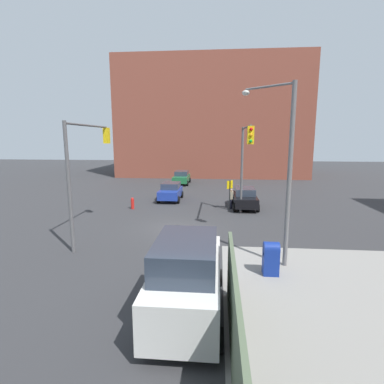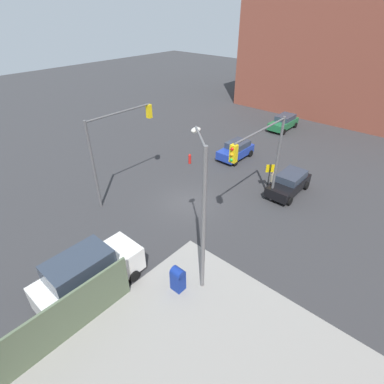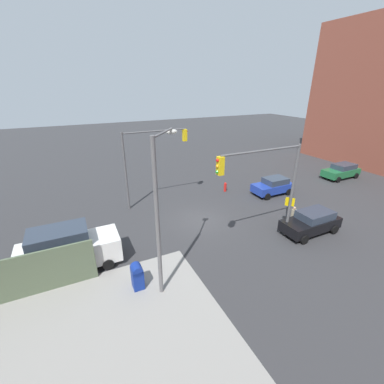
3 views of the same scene
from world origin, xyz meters
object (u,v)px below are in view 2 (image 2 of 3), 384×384
Objects in this scene: traffic_signal_se_corner at (117,138)px; van_white_delivery at (88,274)px; traffic_signal_nw_corner at (263,154)px; sedan_black at (289,183)px; sedan_blue at (236,150)px; fire_hydrant at (190,159)px; hatchback_green at (284,122)px; pedestrian_crossing at (272,181)px; mailbox_blue at (178,278)px; street_lamp_corner at (202,209)px.

traffic_signal_se_corner reaches higher than van_white_delivery.
sedan_black is at bearing 173.79° from traffic_signal_nw_corner.
sedan_blue is at bearing 165.67° from traffic_signal_se_corner.
sedan_blue reaches higher than fire_hydrant.
pedestrian_crossing is (13.20, 5.71, 0.01)m from hatchback_green.
traffic_signal_nw_corner reaches higher than fire_hydrant.
traffic_signal_nw_corner reaches higher than mailbox_blue.
traffic_signal_nw_corner is at bearing 43.05° from sedan_blue.
street_lamp_corner reaches higher than pedestrian_crossing.
street_lamp_corner is at bearing 75.32° from traffic_signal_se_corner.
fire_hydrant is (-2.82, -8.70, -4.18)m from traffic_signal_nw_corner.
traffic_signal_nw_corner is 1.20× the size of van_white_delivery.
street_lamp_corner reaches higher than van_white_delivery.
street_lamp_corner is 8.51× the size of fire_hydrant.
mailbox_blue is at bearing 39.40° from fire_hydrant.
pedestrian_crossing is at bearing -63.23° from sedan_black.
mailbox_blue is at bearing 67.88° from traffic_signal_se_corner.
sedan_blue is 6.22m from pedestrian_crossing.
hatchback_green reaches higher than mailbox_blue.
fire_hydrant is at bearing -33.89° from sedan_blue.
sedan_black is at bearing -179.80° from mailbox_blue.
mailbox_blue is 0.33× the size of sedan_black.
mailbox_blue is 0.26× the size of van_white_delivery.
traffic_signal_se_corner is 21.83m from hatchback_green.
mailbox_blue is at bearing 15.33° from hatchback_green.
van_white_delivery is at bearing -11.38° from sedan_black.
sedan_blue is at bearing 1.40° from hatchback_green.
street_lamp_corner is 14.54m from fire_hydrant.
street_lamp_corner is 1.85× the size of sedan_black.
pedestrian_crossing reaches higher than fire_hydrant.
street_lamp_corner is 25.39m from hatchback_green.
traffic_signal_se_corner reaches higher than fire_hydrant.
street_lamp_corner reaches higher than mailbox_blue.
van_white_delivery is 3.29× the size of pedestrian_crossing.
hatchback_green is (-23.97, -7.43, -3.86)m from street_lamp_corner.
van_white_delivery is at bearing 7.47° from hatchback_green.
street_lamp_corner is at bearing 17.22° from hatchback_green.
sedan_blue is 18.41m from van_white_delivery.
mailbox_blue is 0.37× the size of sedan_blue.
sedan_black is 7.04m from sedan_blue.
fire_hydrant is 14.19m from hatchback_green.
street_lamp_corner is 1.83× the size of hatchback_green.
fire_hydrant is at bearing 177.66° from traffic_signal_se_corner.
sedan_black is (-4.20, 0.46, -3.82)m from traffic_signal_nw_corner.
mailbox_blue is 1.52× the size of fire_hydrant.
van_white_delivery reaches higher than sedan_black.
sedan_blue is 0.71× the size of van_white_delivery.
street_lamp_corner is 4.16m from mailbox_blue.
sedan_black is (-1.38, 9.16, 0.36)m from fire_hydrant.
pedestrian_crossing is at bearing -169.04° from traffic_signal_nw_corner.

